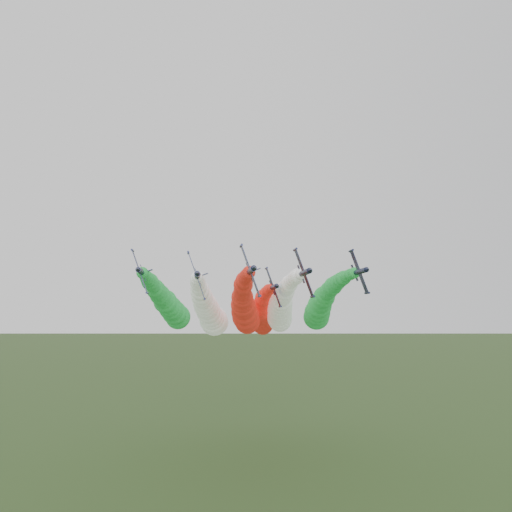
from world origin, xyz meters
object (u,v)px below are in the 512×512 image
object	(u,v)px
jet_inner_left	(209,311)
jet_outer_right	(321,306)
jet_trail	(262,315)
jet_inner_right	(281,308)
jet_outer_left	(168,305)
jet_lead	(245,309)

from	to	relation	value
jet_inner_left	jet_outer_right	size ratio (longest dim) A/B	1.00
jet_outer_right	jet_trail	world-z (taller)	jet_outer_right
jet_inner_right	jet_trail	distance (m)	21.24
jet_inner_left	jet_outer_left	size ratio (longest dim) A/B	1.00
jet_outer_left	jet_trail	world-z (taller)	jet_outer_left
jet_outer_left	jet_outer_right	xyz separation A→B (m)	(40.42, -3.50, -0.13)
jet_outer_left	jet_inner_left	bearing A→B (deg)	-36.40
jet_lead	jet_inner_left	world-z (taller)	jet_lead
jet_lead	jet_inner_right	xyz separation A→B (m)	(9.32, 3.58, 0.27)
jet_inner_right	jet_outer_right	world-z (taller)	jet_outer_right
jet_lead	jet_trail	size ratio (longest dim) A/B	1.00
jet_inner_right	jet_outer_right	distance (m)	15.15
jet_outer_left	jet_outer_right	size ratio (longest dim) A/B	1.00
jet_lead	jet_outer_right	xyz separation A→B (m)	(21.58, 12.43, 1.07)
jet_outer_left	jet_outer_right	world-z (taller)	jet_outer_right
jet_lead	jet_outer_left	bearing A→B (deg)	139.77
jet_lead	jet_inner_right	world-z (taller)	jet_inner_right
jet_lead	jet_trail	distance (m)	25.77
jet_outer_left	jet_trail	distance (m)	27.69
jet_inner_right	jet_trail	size ratio (longest dim) A/B	1.00
jet_outer_left	jet_outer_right	distance (m)	40.57
jet_trail	jet_outer_left	bearing A→B (deg)	-161.54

